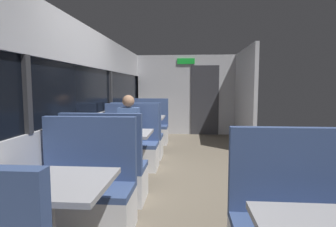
% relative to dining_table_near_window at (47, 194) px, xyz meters
% --- Properties ---
extents(ground_plane, '(3.30, 9.20, 0.02)m').
position_rel_dining_table_near_window_xyz_m(ground_plane, '(0.89, 2.09, -0.65)').
color(ground_plane, '#665B4C').
extents(carriage_window_panel_left, '(0.09, 8.48, 2.30)m').
position_rel_dining_table_near_window_xyz_m(carriage_window_panel_left, '(-0.56, 2.09, 0.47)').
color(carriage_window_panel_left, '#B2B2B7').
rests_on(carriage_window_panel_left, ground_plane).
extents(carriage_end_bulkhead, '(2.90, 0.11, 2.30)m').
position_rel_dining_table_near_window_xyz_m(carriage_end_bulkhead, '(0.95, 6.28, 0.50)').
color(carriage_end_bulkhead, '#B2B2B7').
rests_on(carriage_end_bulkhead, ground_plane).
extents(carriage_aisle_panel_right, '(0.08, 2.40, 2.30)m').
position_rel_dining_table_near_window_xyz_m(carriage_aisle_panel_right, '(2.34, 5.09, 0.51)').
color(carriage_aisle_panel_right, '#B2B2B7').
rests_on(carriage_aisle_panel_right, ground_plane).
extents(dining_table_near_window, '(0.90, 0.70, 0.74)m').
position_rel_dining_table_near_window_xyz_m(dining_table_near_window, '(0.00, 0.00, 0.00)').
color(dining_table_near_window, '#9E9EA3').
rests_on(dining_table_near_window, ground_plane).
extents(bench_near_window_facing_entry, '(0.95, 0.50, 1.10)m').
position_rel_dining_table_near_window_xyz_m(bench_near_window_facing_entry, '(0.00, 0.70, -0.31)').
color(bench_near_window_facing_entry, silver).
rests_on(bench_near_window_facing_entry, ground_plane).
extents(dining_table_mid_window, '(0.90, 0.70, 0.74)m').
position_rel_dining_table_near_window_xyz_m(dining_table_mid_window, '(0.00, 2.08, 0.00)').
color(dining_table_mid_window, '#9E9EA3').
rests_on(dining_table_mid_window, ground_plane).
extents(bench_mid_window_facing_end, '(0.95, 0.50, 1.10)m').
position_rel_dining_table_near_window_xyz_m(bench_mid_window_facing_end, '(0.00, 1.38, -0.31)').
color(bench_mid_window_facing_end, silver).
rests_on(bench_mid_window_facing_end, ground_plane).
extents(bench_mid_window_facing_entry, '(0.95, 0.50, 1.10)m').
position_rel_dining_table_near_window_xyz_m(bench_mid_window_facing_entry, '(0.00, 2.78, -0.31)').
color(bench_mid_window_facing_entry, silver).
rests_on(bench_mid_window_facing_entry, ground_plane).
extents(dining_table_far_window, '(0.90, 0.70, 0.74)m').
position_rel_dining_table_near_window_xyz_m(dining_table_far_window, '(0.00, 4.16, 0.00)').
color(dining_table_far_window, '#9E9EA3').
rests_on(dining_table_far_window, ground_plane).
extents(bench_far_window_facing_end, '(0.95, 0.50, 1.10)m').
position_rel_dining_table_near_window_xyz_m(bench_far_window_facing_end, '(0.00, 3.47, -0.31)').
color(bench_far_window_facing_end, silver).
rests_on(bench_far_window_facing_end, ground_plane).
extents(bench_far_window_facing_entry, '(0.95, 0.50, 1.10)m').
position_rel_dining_table_near_window_xyz_m(bench_far_window_facing_entry, '(0.00, 4.86, -0.31)').
color(bench_far_window_facing_entry, silver).
rests_on(bench_far_window_facing_entry, ground_plane).
extents(seated_passenger, '(0.47, 0.55, 1.26)m').
position_rel_dining_table_near_window_xyz_m(seated_passenger, '(0.00, 2.71, -0.10)').
color(seated_passenger, '#26262D').
rests_on(seated_passenger, ground_plane).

